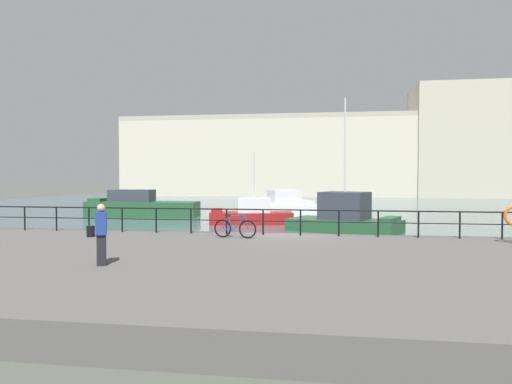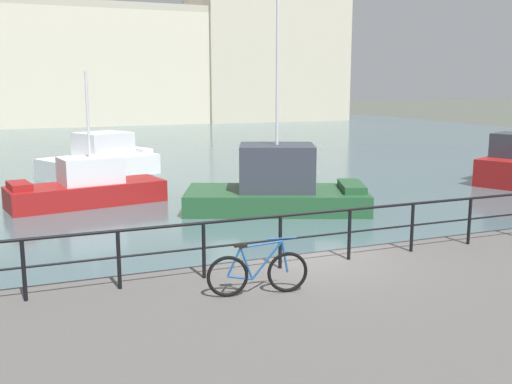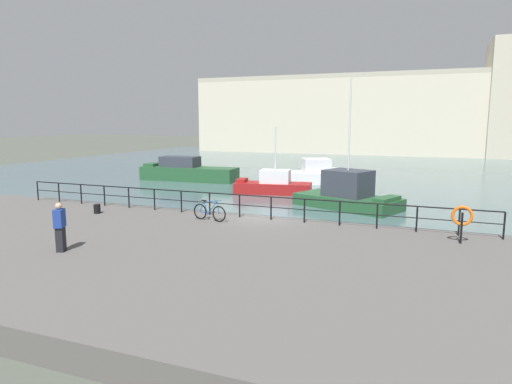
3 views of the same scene
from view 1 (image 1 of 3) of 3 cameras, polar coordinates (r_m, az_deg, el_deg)
ground_plane at (r=20.77m, az=3.79°, el=-6.95°), size 240.00×240.00×0.00m
water_basin at (r=50.77m, az=6.87°, el=-1.64°), size 80.00×60.00×0.01m
quay_promenade at (r=14.35m, az=1.41°, el=-9.48°), size 56.00×13.00×0.75m
harbor_building at (r=75.78m, az=12.64°, el=4.46°), size 61.62×11.37×16.36m
moored_white_yacht at (r=38.19m, az=-13.58°, el=-1.70°), size 8.68×2.70×2.09m
moored_green_narrowboat at (r=31.73m, az=-0.55°, el=-2.68°), size 5.69×2.83×4.74m
moored_cabin_cruiser at (r=27.87m, az=10.53°, el=-2.99°), size 6.80×4.99×7.60m
moored_small_launch at (r=38.00m, az=3.12°, el=-1.71°), size 5.77×4.68×2.05m
quay_railing at (r=20.08m, az=-1.34°, el=-2.97°), size 23.35×0.07×1.08m
parked_bicycle at (r=19.00m, az=-2.52°, el=-4.31°), size 1.76×0.35×0.98m
mooring_bollard at (r=20.46m, az=-19.03°, el=-4.44°), size 0.32×0.32×0.44m
standing_person at (r=13.92m, az=-17.88°, el=-4.76°), size 0.43×0.52×1.69m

